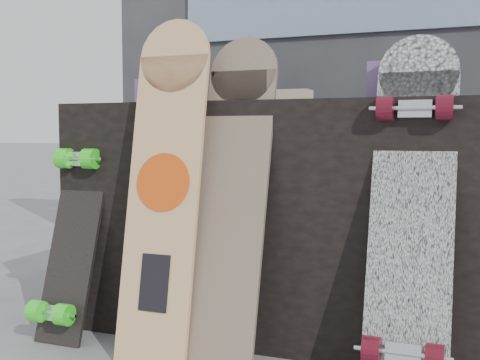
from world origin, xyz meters
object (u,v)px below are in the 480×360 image
at_px(vendor_table, 302,218).
at_px(skateboard_dark, 74,222).
at_px(longboard_celtic, 233,188).
at_px(longboard_cascadia, 412,203).
at_px(longboard_geisha, 165,178).

distance_m(vendor_table, skateboard_dark, 0.79).
xyz_separation_m(longboard_celtic, longboard_cascadia, (0.53, 0.00, -0.03)).
distance_m(vendor_table, longboard_cascadia, 0.54).
bearing_deg(vendor_table, skateboard_dark, -153.88).
xyz_separation_m(longboard_cascadia, skateboard_dark, (-1.11, -0.00, -0.11)).
bearing_deg(skateboard_dark, longboard_celtic, -0.15).
xyz_separation_m(vendor_table, longboard_celtic, (-0.12, -0.35, 0.13)).
relative_size(vendor_table, longboard_celtic, 1.60).
height_order(vendor_table, longboard_cascadia, longboard_cascadia).
relative_size(longboard_geisha, longboard_cascadia, 1.08).
height_order(longboard_geisha, longboard_cascadia, longboard_geisha).
bearing_deg(longboard_geisha, longboard_celtic, 12.70).
relative_size(longboard_cascadia, skateboard_dark, 1.27).
bearing_deg(longboard_cascadia, longboard_celtic, -179.70).
bearing_deg(longboard_geisha, vendor_table, 50.13).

